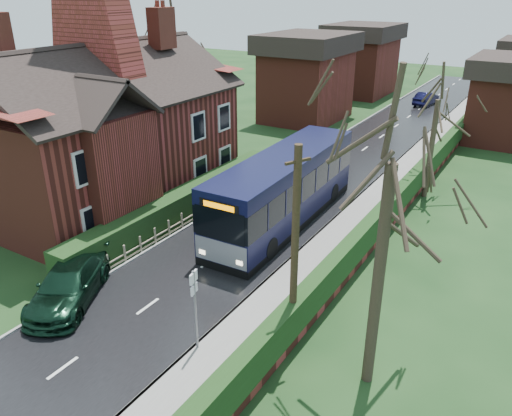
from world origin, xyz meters
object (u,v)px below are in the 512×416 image
Objects in this scene: telegraph_pole at (295,253)px; car_silver at (266,173)px; brick_house at (106,127)px; car_green at (69,284)px; bus_stop_sign at (195,299)px; bus at (284,190)px.

car_silver is at bearing 148.52° from telegraph_pole.
car_green is at bearing -53.89° from brick_house.
bus is at bearing 89.98° from bus_stop_sign.
bus is 10.10m from telegraph_pole.
brick_house is 2.91× the size of car_green.
car_silver is 0.57× the size of telegraph_pole.
car_green is (5.83, -8.00, -3.65)m from brick_house.
car_silver is 1.31× the size of bus_stop_sign.
car_silver is 0.82× the size of car_green.
bus is 3.85× the size of bus_stop_sign.
bus is at bearing 42.98° from car_green.
car_green is 1.60× the size of bus_stop_sign.
bus_stop_sign is at bearing -33.09° from brick_house.
telegraph_pole is (8.70, 2.13, 2.92)m from car_green.
brick_house is 4.66× the size of bus_stop_sign.
telegraph_pole reaches higher than bus_stop_sign.
telegraph_pole is (14.53, -5.86, -0.73)m from brick_house.
bus is 5.74m from car_silver.
brick_house reaches higher than car_green.
bus is at bearing 15.88° from brick_house.
brick_house reaches higher than bus.
bus_stop_sign reaches higher than car_silver.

